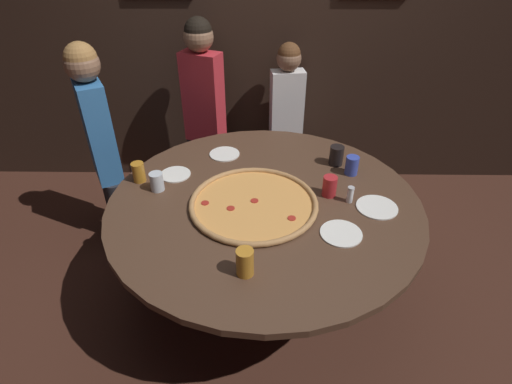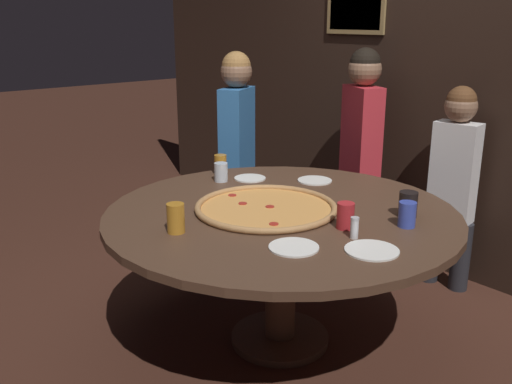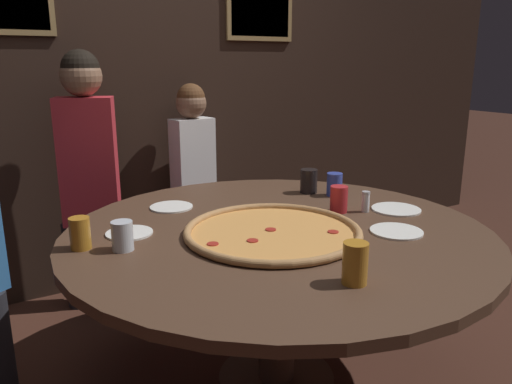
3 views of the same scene
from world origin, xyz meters
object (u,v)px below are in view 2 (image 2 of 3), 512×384
Objects in this scene: diner_side_right at (361,143)px; drink_cup_beside_pizza at (407,214)px; drink_cup_near_left at (221,172)px; dining_table at (281,232)px; white_plate_far_back at (315,180)px; diner_centre_back at (454,177)px; condiment_shaker at (354,228)px; drink_cup_by_shaker at (345,216)px; diner_far_left at (237,142)px; white_plate_beside_cup at (294,247)px; white_plate_right_side at (372,250)px; giant_pizza at (266,207)px; drink_cup_near_right at (408,204)px; drink_cup_centre_back at (220,165)px; white_plate_left_side at (250,178)px; drink_cup_far_left at (176,218)px.

drink_cup_beside_pizza is at bearing 160.56° from diner_side_right.
dining_table is at bearing -8.54° from drink_cup_near_left.
white_plate_far_back is 0.16× the size of diner_centre_back.
diner_centre_back is (0.19, 1.27, 0.10)m from dining_table.
condiment_shaker is (0.48, -0.01, 0.16)m from dining_table.
diner_far_left is at bearing 159.35° from drink_cup_by_shaker.
white_plate_beside_cup is 0.94× the size of white_plate_right_side.
dining_table is 0.15m from giant_pizza.
diner_far_left is (-1.13, 0.62, 0.19)m from dining_table.
drink_cup_centre_back is at bearing -170.04° from drink_cup_near_right.
drink_cup_centre_back reaches higher than condiment_shaker.
drink_cup_centre_back is 1.04m from diner_side_right.
white_plate_beside_cup and white_plate_left_side have the same top height.
condiment_shaker is (0.11, -0.06, -0.01)m from drink_cup_by_shaker.
drink_cup_far_left is 1.14× the size of drink_cup_beside_pizza.
dining_table is at bearing -24.78° from white_plate_left_side.
condiment_shaker is at bearing -140.04° from diner_far_left.
condiment_shaker reaches higher than white_plate_right_side.
giant_pizza is at bearing 178.66° from white_plate_right_side.
diner_side_right reaches higher than dining_table.
drink_cup_centre_back is (-1.29, -0.10, 0.00)m from drink_cup_beside_pizza.
drink_cup_centre_back reaches higher than giant_pizza.
drink_cup_centre_back is at bearing 131.49° from drink_cup_far_left.
drink_cup_near_right is at bearing 8.23° from white_plate_left_side.
white_plate_right_side is (0.68, -0.02, -0.01)m from giant_pizza.
diner_centre_back is (-0.43, 1.34, -0.02)m from white_plate_right_side.
white_plate_right_side is at bearing 99.47° from diner_centre_back.
drink_cup_beside_pizza is at bearing 75.17° from white_plate_beside_cup.
diner_centre_back reaches higher than white_plate_right_side.
drink_cup_beside_pizza is 0.29m from drink_cup_by_shaker.
giant_pizza is 3.81× the size of white_plate_left_side.
white_plate_left_side is 1.06m from condiment_shaker.
giant_pizza is 0.58m from drink_cup_near_left.
dining_table is at bearing -13.99° from drink_cup_centre_back.
diner_side_right is (0.27, 1.00, 0.04)m from drink_cup_centre_back.
white_plate_right_side is 1.41m from diner_centre_back.
dining_table is 1.38× the size of diner_centre_back.
white_plate_left_side is (-0.94, 0.55, 0.00)m from white_plate_beside_cup.
drink_cup_by_shaker reaches higher than white_plate_right_side.
drink_cup_centre_back is at bearing 160.97° from giant_pizza.
giant_pizza is at bearing 86.82° from drink_cup_far_left.
drink_cup_near_right is 1.60m from diner_far_left.
giant_pizza is at bearing -69.97° from white_plate_far_back.
white_plate_beside_cup is 0.14× the size of diner_side_right.
drink_cup_centre_back is 0.57m from diner_far_left.
drink_cup_centre_back is 1.24× the size of condiment_shaker.
diner_centre_back is (0.28, 1.84, -0.08)m from drink_cup_far_left.
drink_cup_far_left is at bearing -126.67° from drink_cup_by_shaker.
drink_cup_near_right is at bearing 92.15° from condiment_shaker.
dining_table is 0.59m from white_plate_far_back.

